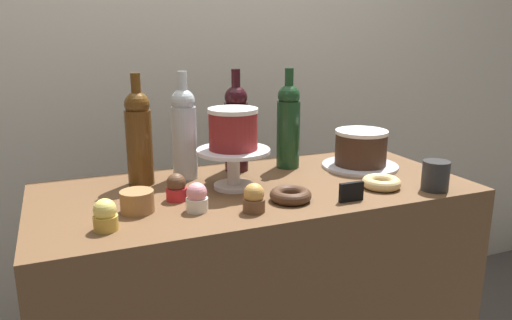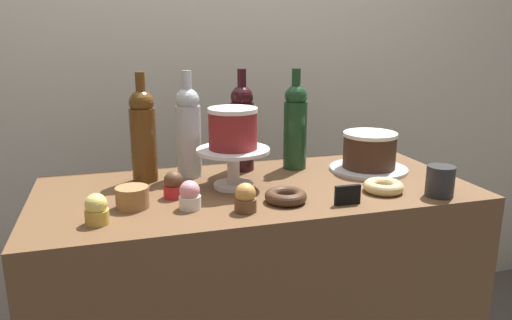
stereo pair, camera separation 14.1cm
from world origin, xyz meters
name	(u,v)px [view 2 (the right image)]	position (x,y,z in m)	size (l,w,h in m)	color
back_wall	(200,52)	(0.00, 0.86, 1.30)	(6.00, 0.05, 2.60)	beige
cake_stand_pedestal	(233,161)	(-0.06, 0.01, 1.03)	(0.21, 0.21, 0.12)	silver
white_layer_cake	(233,128)	(-0.06, 0.01, 1.12)	(0.14, 0.14, 0.12)	maroon
silver_serving_platter	(368,169)	(0.40, 0.06, 0.95)	(0.25, 0.25, 0.01)	silver
chocolate_round_cake	(369,150)	(0.40, 0.06, 1.02)	(0.17, 0.17, 0.12)	#3D2619
wine_bottle_dark_red	(242,126)	(0.01, 0.19, 1.09)	(0.08, 0.08, 0.33)	black
wine_bottle_clear	(189,131)	(-0.17, 0.17, 1.09)	(0.08, 0.08, 0.33)	#B2BCC1
wine_bottle_amber	(143,134)	(-0.30, 0.15, 1.09)	(0.08, 0.08, 0.33)	#5B3814
wine_bottle_green	(295,125)	(0.18, 0.16, 1.09)	(0.08, 0.08, 0.33)	#193D1E
cupcake_chocolate	(174,185)	(-0.24, -0.03, 0.98)	(0.06, 0.06, 0.07)	red
cupcake_strawberry	(190,196)	(-0.21, -0.13, 0.98)	(0.06, 0.06, 0.07)	white
cupcake_lemon	(97,210)	(-0.44, -0.17, 0.98)	(0.06, 0.06, 0.07)	gold
cupcake_caramel	(245,198)	(-0.08, -0.19, 0.98)	(0.06, 0.06, 0.07)	brown
donut_glazed	(383,187)	(0.33, -0.15, 0.97)	(0.11, 0.11, 0.03)	#E0C17F
donut_chocolate	(286,196)	(0.04, -0.15, 0.97)	(0.11, 0.11, 0.03)	#472D1E
cookie_stack	(132,197)	(-0.35, -0.08, 0.98)	(0.08, 0.08, 0.05)	olive
price_sign_chalkboard	(348,195)	(0.19, -0.21, 0.98)	(0.07, 0.01, 0.05)	black
coffee_cup_ceramic	(440,181)	(0.46, -0.22, 0.99)	(0.08, 0.08, 0.08)	#282828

